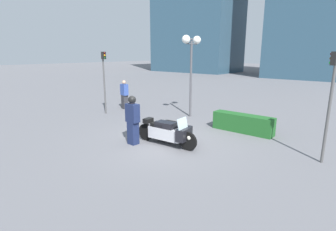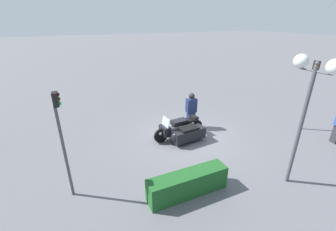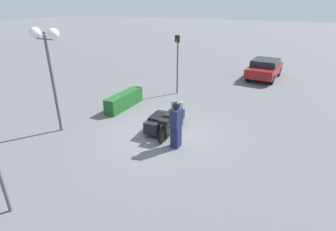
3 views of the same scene
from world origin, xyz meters
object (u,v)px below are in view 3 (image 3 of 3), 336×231
Objects in this scene: officer_rider at (176,123)px; twin_lamp_post at (47,48)px; traffic_light_near at (177,56)px; parked_car_background at (265,68)px; police_motorcycle at (165,120)px; hedge_bush_curbside at (124,100)px.

officer_rider is 0.44× the size of twin_lamp_post.
traffic_light_near is 0.82× the size of parked_car_background.
twin_lamp_post reaches higher than parked_car_background.
traffic_light_near is at bearing 14.09° from police_motorcycle.
traffic_light_near reaches higher than officer_rider.
traffic_light_near is (6.86, -2.45, -1.27)m from twin_lamp_post.
police_motorcycle is 11.20m from parked_car_background.
hedge_bush_curbside is 11.05m from parked_car_background.
hedge_bush_curbside is 0.63× the size of parked_car_background.
hedge_bush_curbside is 0.62× the size of twin_lamp_post.
officer_rider is 5.81m from twin_lamp_post.
twin_lamp_post is 1.24× the size of traffic_light_near.
police_motorcycle is 1.41× the size of officer_rider.
twin_lamp_post is 7.40m from traffic_light_near.
police_motorcycle is at bearing 171.02° from parked_car_background.
police_motorcycle reaches higher than hedge_bush_curbside.
twin_lamp_post reaches higher than officer_rider.
police_motorcycle is 5.44m from traffic_light_near.
twin_lamp_post is at bearing 165.15° from hedge_bush_curbside.
officer_rider is 0.70× the size of hedge_bush_curbside.
hedge_bush_curbside is at bearing -19.79° from traffic_light_near.
police_motorcycle is 3.52m from hedge_bush_curbside.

